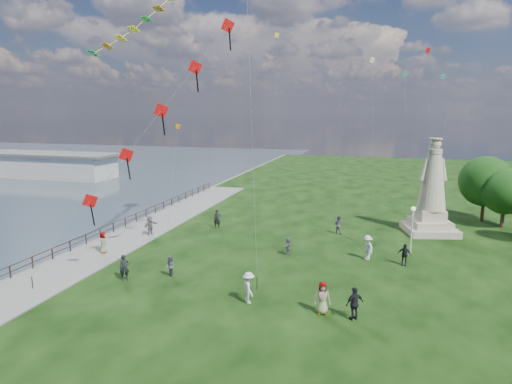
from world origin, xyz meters
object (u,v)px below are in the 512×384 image
(person_5, at_px, (150,226))
(person_10, at_px, (103,244))
(person_4, at_px, (322,298))
(pier_pavilion, at_px, (41,164))
(person_1, at_px, (170,267))
(person_6, at_px, (217,219))
(person_9, at_px, (404,255))
(person_3, at_px, (355,303))
(person_7, at_px, (338,225))
(lamppost, at_px, (413,220))
(statue, at_px, (432,198))
(person_11, at_px, (288,246))
(person_2, at_px, (249,288))
(person_0, at_px, (124,268))
(person_8, at_px, (368,248))

(person_5, relative_size, person_10, 1.03)
(person_4, xyz_separation_m, person_5, (-17.39, 11.22, -0.06))
(pier_pavilion, relative_size, person_1, 19.60)
(person_6, distance_m, person_9, 18.26)
(person_3, bearing_deg, person_7, -121.73)
(lamppost, xyz_separation_m, person_5, (-22.96, -1.43, -1.92))
(statue, bearing_deg, person_6, 177.41)
(person_1, distance_m, person_11, 9.77)
(person_1, bearing_deg, lamppost, 62.44)
(lamppost, relative_size, person_4, 2.04)
(person_3, distance_m, person_7, 17.19)
(person_2, xyz_separation_m, person_5, (-12.93, 11.01, -0.07))
(person_5, bearing_deg, person_3, -105.57)
(person_2, xyz_separation_m, person_11, (0.49, 9.24, -0.24))
(statue, xyz_separation_m, person_4, (-7.68, -19.54, -2.44))
(person_6, bearing_deg, statue, -7.42)
(statue, bearing_deg, person_3, -120.72)
(pier_pavilion, relative_size, person_2, 15.54)
(pier_pavilion, relative_size, person_9, 17.86)
(person_0, height_order, person_10, person_0)
(statue, xyz_separation_m, person_1, (-18.59, -16.98, -2.63))
(pier_pavilion, relative_size, person_5, 16.73)
(person_0, relative_size, person_10, 1.03)
(person_8, xyz_separation_m, person_11, (-6.17, -0.66, -0.24))
(person_6, xyz_separation_m, person_11, (8.42, -5.98, -0.21))
(person_1, distance_m, person_8, 15.13)
(person_8, bearing_deg, person_9, 45.70)
(person_0, xyz_separation_m, person_7, (13.01, 15.57, -0.03))
(person_7, height_order, person_9, person_7)
(statue, distance_m, person_4, 21.14)
(person_3, bearing_deg, pier_pavilion, -75.11)
(person_1, xyz_separation_m, person_5, (-6.49, 8.65, 0.13))
(person_8, bearing_deg, statue, 116.81)
(person_1, xyz_separation_m, person_4, (10.90, -2.56, 0.19))
(person_8, xyz_separation_m, person_9, (2.70, -0.54, -0.13))
(person_3, bearing_deg, person_10, -55.90)
(person_4, bearing_deg, lamppost, 52.04)
(person_2, xyz_separation_m, person_6, (-7.93, 15.23, -0.02))
(person_0, height_order, person_8, person_8)
(person_0, relative_size, person_1, 1.17)
(statue, distance_m, person_11, 15.64)
(person_9, distance_m, person_11, 8.87)
(person_1, bearing_deg, person_6, 127.53)
(statue, relative_size, person_10, 5.16)
(pier_pavilion, relative_size, person_3, 15.66)
(person_1, distance_m, person_10, 8.07)
(statue, height_order, person_0, statue)
(person_3, height_order, person_10, person_3)
(pier_pavilion, distance_m, statue, 68.18)
(person_4, xyz_separation_m, person_11, (-3.96, 9.44, -0.23))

